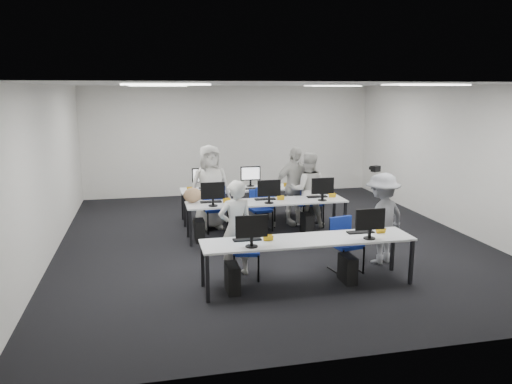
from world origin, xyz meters
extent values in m
plane|color=black|center=(0.00, 0.00, 0.00)|extent=(9.00, 9.00, 0.00)
plane|color=white|center=(0.00, 0.00, 3.00)|extent=(9.00, 9.00, 0.00)
cube|color=silver|center=(0.00, 4.50, 1.50)|extent=(8.00, 0.02, 3.00)
cube|color=silver|center=(0.00, -4.50, 1.50)|extent=(8.00, 0.02, 3.00)
cube|color=silver|center=(-4.00, 0.00, 1.50)|extent=(0.02, 9.00, 3.00)
cube|color=silver|center=(4.00, 0.00, 1.50)|extent=(0.02, 9.00, 3.00)
cube|color=white|center=(-2.00, -2.00, 2.98)|extent=(1.20, 0.60, 0.02)
cube|color=white|center=(2.00, -2.00, 2.98)|extent=(1.20, 0.60, 0.02)
cube|color=white|center=(-2.00, 2.00, 2.98)|extent=(1.20, 0.60, 0.02)
cube|color=white|center=(2.00, 2.00, 2.98)|extent=(1.20, 0.60, 0.02)
cube|color=silver|center=(0.00, -2.40, 0.71)|extent=(3.20, 0.70, 0.03)
cube|color=black|center=(-1.55, -2.70, 0.35)|extent=(0.05, 0.05, 0.70)
cube|color=black|center=(-1.55, -2.10, 0.35)|extent=(0.05, 0.05, 0.70)
cube|color=black|center=(1.55, -2.70, 0.35)|extent=(0.05, 0.05, 0.70)
cube|color=black|center=(1.55, -2.10, 0.35)|extent=(0.05, 0.05, 0.70)
cube|color=silver|center=(0.00, 0.20, 0.71)|extent=(3.20, 0.70, 0.03)
cube|color=black|center=(-1.55, -0.10, 0.35)|extent=(0.05, 0.05, 0.70)
cube|color=black|center=(-1.55, 0.50, 0.35)|extent=(0.05, 0.05, 0.70)
cube|color=black|center=(1.55, -0.10, 0.35)|extent=(0.05, 0.05, 0.70)
cube|color=black|center=(1.55, 0.50, 0.35)|extent=(0.05, 0.05, 0.70)
cube|color=silver|center=(0.00, 1.60, 0.71)|extent=(3.20, 0.70, 0.03)
cube|color=black|center=(-1.55, 1.30, 0.35)|extent=(0.05, 0.05, 0.70)
cube|color=black|center=(-1.55, 1.90, 0.35)|extent=(0.05, 0.05, 0.70)
cube|color=black|center=(1.55, 1.30, 0.35)|extent=(0.05, 0.05, 0.70)
cube|color=black|center=(1.55, 1.90, 0.35)|extent=(0.05, 0.05, 0.70)
cube|color=#0B5294|center=(-0.90, -2.58, 1.03)|extent=(0.46, 0.04, 0.32)
cube|color=black|center=(-0.90, -2.26, 0.74)|extent=(0.42, 0.14, 0.02)
ellipsoid|color=black|center=(-0.60, -2.26, 0.75)|extent=(0.07, 0.10, 0.04)
cube|color=black|center=(-1.15, -2.40, 0.21)|extent=(0.18, 0.40, 0.42)
cube|color=white|center=(0.90, -2.58, 1.03)|extent=(0.46, 0.04, 0.32)
cube|color=black|center=(0.90, -2.26, 0.74)|extent=(0.42, 0.14, 0.02)
ellipsoid|color=black|center=(1.20, -2.26, 0.75)|extent=(0.07, 0.10, 0.04)
cube|color=black|center=(0.65, -2.40, 0.21)|extent=(0.18, 0.40, 0.42)
cube|color=white|center=(-1.10, 0.02, 1.03)|extent=(0.46, 0.04, 0.32)
cube|color=black|center=(-1.10, 0.34, 0.74)|extent=(0.42, 0.14, 0.02)
ellipsoid|color=black|center=(-0.80, 0.34, 0.75)|extent=(0.07, 0.10, 0.04)
cube|color=black|center=(-1.35, 0.20, 0.21)|extent=(0.18, 0.40, 0.42)
cube|color=white|center=(0.00, 0.02, 1.03)|extent=(0.46, 0.04, 0.32)
cube|color=black|center=(0.00, 0.34, 0.74)|extent=(0.42, 0.14, 0.02)
ellipsoid|color=black|center=(0.30, 0.34, 0.75)|extent=(0.07, 0.10, 0.04)
cube|color=black|center=(-0.25, 0.20, 0.21)|extent=(0.18, 0.40, 0.42)
cube|color=white|center=(1.10, 0.02, 1.03)|extent=(0.46, 0.04, 0.32)
cube|color=black|center=(1.10, 0.34, 0.74)|extent=(0.42, 0.14, 0.02)
ellipsoid|color=black|center=(1.40, 0.34, 0.75)|extent=(0.07, 0.10, 0.04)
cube|color=black|center=(0.85, 0.20, 0.21)|extent=(0.18, 0.40, 0.42)
cube|color=white|center=(-1.10, 1.78, 1.03)|extent=(0.46, 0.04, 0.32)
cube|color=black|center=(-1.10, 1.46, 0.74)|extent=(0.42, 0.14, 0.02)
ellipsoid|color=black|center=(-1.40, 1.46, 0.75)|extent=(0.07, 0.10, 0.04)
cube|color=black|center=(-0.85, 1.60, 0.21)|extent=(0.18, 0.40, 0.42)
cube|color=white|center=(0.00, 1.78, 1.03)|extent=(0.46, 0.04, 0.32)
cube|color=black|center=(0.00, 1.46, 0.74)|extent=(0.42, 0.14, 0.02)
ellipsoid|color=black|center=(-0.30, 1.46, 0.75)|extent=(0.07, 0.10, 0.04)
cube|color=black|center=(0.25, 1.60, 0.21)|extent=(0.18, 0.40, 0.42)
cube|color=white|center=(1.10, 1.78, 1.03)|extent=(0.46, 0.04, 0.32)
cube|color=black|center=(1.10, 1.46, 0.74)|extent=(0.42, 0.14, 0.02)
ellipsoid|color=black|center=(0.80, 1.46, 0.75)|extent=(0.07, 0.10, 0.04)
cube|color=black|center=(1.35, 1.60, 0.21)|extent=(0.18, 0.40, 0.42)
cube|color=navy|center=(-0.83, -1.88, 0.43)|extent=(0.49, 0.47, 0.06)
cube|color=navy|center=(-0.79, -1.70, 0.67)|extent=(0.39, 0.13, 0.33)
cube|color=navy|center=(0.80, -1.97, 0.45)|extent=(0.50, 0.49, 0.06)
cube|color=navy|center=(0.76, -1.77, 0.70)|extent=(0.41, 0.13, 0.35)
cube|color=navy|center=(-0.96, 0.82, 0.47)|extent=(0.49, 0.47, 0.06)
cube|color=navy|center=(-0.98, 1.03, 0.74)|extent=(0.43, 0.09, 0.37)
cube|color=navy|center=(0.00, 0.72, 0.43)|extent=(0.45, 0.44, 0.06)
cube|color=navy|center=(-0.02, 0.90, 0.67)|extent=(0.39, 0.09, 0.33)
cube|color=navy|center=(1.13, 0.81, 0.50)|extent=(0.52, 0.49, 0.07)
cube|color=navy|center=(1.15, 1.03, 0.79)|extent=(0.46, 0.09, 0.39)
cube|color=navy|center=(-0.97, 0.99, 0.49)|extent=(0.48, 0.46, 0.06)
cube|color=navy|center=(-0.97, 0.77, 0.77)|extent=(0.45, 0.06, 0.38)
cube|color=navy|center=(0.18, 1.02, 0.45)|extent=(0.53, 0.51, 0.06)
cube|color=navy|center=(0.12, 0.83, 0.71)|extent=(0.41, 0.16, 0.35)
cube|color=navy|center=(1.05, 1.05, 0.47)|extent=(0.54, 0.53, 0.06)
cube|color=navy|center=(1.10, 0.85, 0.73)|extent=(0.42, 0.16, 0.36)
ellipsoid|color=tan|center=(-1.45, 0.40, 0.88)|extent=(0.36, 0.24, 0.30)
imported|color=beige|center=(-0.98, -1.74, 0.77)|extent=(0.62, 0.47, 1.54)
imported|color=beige|center=(1.04, 0.76, 0.80)|extent=(0.88, 0.75, 1.60)
imported|color=beige|center=(-1.02, 1.06, 0.89)|extent=(0.94, 0.68, 1.78)
imported|color=beige|center=(0.81, 1.00, 0.85)|extent=(1.07, 0.68, 1.70)
imported|color=gray|center=(1.53, -1.70, 0.78)|extent=(1.15, 0.93, 1.55)
cube|color=black|center=(1.46, -1.54, 1.61)|extent=(0.20, 0.22, 0.10)
camera|label=1|loc=(-2.30, -9.19, 2.94)|focal=35.00mm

